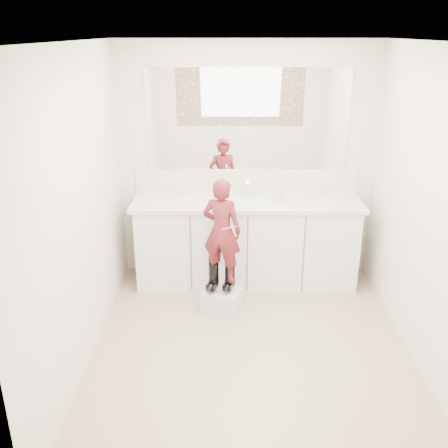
{
  "coord_description": "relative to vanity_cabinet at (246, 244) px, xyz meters",
  "views": [
    {
      "loc": [
        -0.2,
        -3.47,
        2.47
      ],
      "look_at": [
        -0.23,
        0.79,
        0.81
      ],
      "focal_mm": 40.0,
      "sensor_mm": 36.0,
      "label": 1
    }
  ],
  "objects": [
    {
      "name": "countertop",
      "position": [
        0.0,
        -0.01,
        0.45
      ],
      "size": [
        2.28,
        0.58,
        0.04
      ],
      "primitive_type": "cube",
      "color": "beige",
      "rests_on": "vanity_cabinet"
    },
    {
      "name": "vanity_cabinet",
      "position": [
        0.0,
        0.0,
        0.0
      ],
      "size": [
        2.2,
        0.55,
        0.85
      ],
      "primitive_type": "cube",
      "color": "silver",
      "rests_on": "floor"
    },
    {
      "name": "mirror",
      "position": [
        0.0,
        0.26,
        1.22
      ],
      "size": [
        2.0,
        0.02,
        1.0
      ],
      "primitive_type": "cube",
      "color": "white",
      "rests_on": "wall_back"
    },
    {
      "name": "wall_front",
      "position": [
        0.0,
        -2.73,
        0.77
      ],
      "size": [
        2.6,
        0.0,
        2.6
      ],
      "primitive_type": "plane",
      "rotation": [
        -1.57,
        0.0,
        0.0
      ],
      "color": "beige",
      "rests_on": "floor"
    },
    {
      "name": "wall_back",
      "position": [
        0.0,
        0.27,
        0.77
      ],
      "size": [
        2.6,
        0.0,
        2.6
      ],
      "primitive_type": "plane",
      "rotation": [
        1.57,
        0.0,
        0.0
      ],
      "color": "beige",
      "rests_on": "floor"
    },
    {
      "name": "cup",
      "position": [
        0.32,
        -0.02,
        0.51
      ],
      "size": [
        0.12,
        0.12,
        0.09
      ],
      "primitive_type": "imported",
      "rotation": [
        0.0,
        0.0,
        -0.38
      ],
      "color": "beige",
      "rests_on": "countertop"
    },
    {
      "name": "faucet",
      "position": [
        0.0,
        0.15,
        0.52
      ],
      "size": [
        0.08,
        0.08,
        0.1
      ],
      "primitive_type": "cylinder",
      "color": "silver",
      "rests_on": "countertop"
    },
    {
      "name": "toddler",
      "position": [
        -0.25,
        -0.57,
        0.37
      ],
      "size": [
        0.41,
        0.33,
        0.98
      ],
      "primitive_type": "imported",
      "rotation": [
        0.0,
        0.0,
        2.82
      ],
      "color": "maroon",
      "rests_on": "step_stool"
    },
    {
      "name": "dot_panel",
      "position": [
        0.0,
        -2.71,
        1.22
      ],
      "size": [
        2.0,
        0.01,
        1.2
      ],
      "primitive_type": "cube",
      "color": "#472819",
      "rests_on": "wall_front"
    },
    {
      "name": "backsplash",
      "position": [
        0.0,
        0.26,
        0.59
      ],
      "size": [
        2.28,
        0.03,
        0.25
      ],
      "primitive_type": "cube",
      "color": "beige",
      "rests_on": "countertop"
    },
    {
      "name": "soap_bottle",
      "position": [
        -0.2,
        -0.03,
        0.57
      ],
      "size": [
        0.1,
        0.1,
        0.22
      ],
      "primitive_type": "imported",
      "rotation": [
        0.0,
        0.0,
        -0.04
      ],
      "color": "white",
      "rests_on": "countertop"
    },
    {
      "name": "floor",
      "position": [
        0.0,
        -1.23,
        -0.42
      ],
      "size": [
        3.0,
        3.0,
        0.0
      ],
      "primitive_type": "plane",
      "color": "#8F785D",
      "rests_on": "ground"
    },
    {
      "name": "boot_left",
      "position": [
        -0.32,
        -0.57,
        -0.08
      ],
      "size": [
        0.15,
        0.2,
        0.27
      ],
      "primitive_type": null,
      "rotation": [
        0.0,
        0.0,
        -0.32
      ],
      "color": "black",
      "rests_on": "step_stool"
    },
    {
      "name": "boot_right",
      "position": [
        -0.17,
        -0.57,
        -0.08
      ],
      "size": [
        0.15,
        0.2,
        0.27
      ],
      "primitive_type": null,
      "rotation": [
        0.0,
        0.0,
        -0.32
      ],
      "color": "black",
      "rests_on": "step_stool"
    },
    {
      "name": "step_stool",
      "position": [
        -0.25,
        -0.59,
        -0.32
      ],
      "size": [
        0.39,
        0.36,
        0.21
      ],
      "primitive_type": "cube",
      "rotation": [
        0.0,
        0.0,
        -0.32
      ],
      "color": "silver",
      "rests_on": "floor"
    },
    {
      "name": "ceiling",
      "position": [
        0.0,
        -1.23,
        1.97
      ],
      "size": [
        3.0,
        3.0,
        0.0
      ],
      "primitive_type": "plane",
      "rotation": [
        3.14,
        0.0,
        0.0
      ],
      "color": "white",
      "rests_on": "wall_back"
    },
    {
      "name": "wall_right",
      "position": [
        1.3,
        -1.23,
        0.78
      ],
      "size": [
        0.0,
        3.0,
        3.0
      ],
      "primitive_type": "plane",
      "rotation": [
        1.57,
        0.0,
        -1.57
      ],
      "color": "beige",
      "rests_on": "floor"
    },
    {
      "name": "toothbrush",
      "position": [
        -0.18,
        -0.65,
        0.43
      ],
      "size": [
        0.13,
        0.05,
        0.06
      ],
      "primitive_type": "cylinder",
      "rotation": [
        0.0,
        1.22,
        -0.32
      ],
      "color": "#FD62BB",
      "rests_on": "toddler"
    },
    {
      "name": "wall_left",
      "position": [
        -1.3,
        -1.23,
        0.78
      ],
      "size": [
        0.0,
        3.0,
        3.0
      ],
      "primitive_type": "plane",
      "rotation": [
        1.57,
        0.0,
        1.57
      ],
      "color": "beige",
      "rests_on": "floor"
    }
  ]
}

